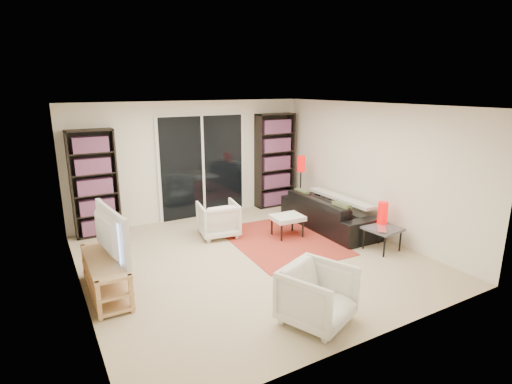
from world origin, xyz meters
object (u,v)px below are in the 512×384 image
Objects in this scene: side_table at (383,230)px; floor_lamp at (301,170)px; bookshelf_right at (275,161)px; tv_stand at (106,275)px; armchair_back at (218,219)px; bookshelf_left at (94,184)px; armchair_front at (317,295)px; sofa at (329,212)px; ottoman at (287,218)px.

floor_lamp reaches higher than side_table.
bookshelf_right is at bearing 108.41° from floor_lamp.
bookshelf_right is 3.20m from side_table.
tv_stand is 2.49m from armchair_back.
bookshelf_right is at bearing -0.00° from bookshelf_left.
bookshelf_right is at bearing 40.93° from armchair_front.
armchair_front reaches higher than sofa.
bookshelf_right is at bearing 4.76° from sofa.
armchair_front is 0.61× the size of floor_lamp.
side_table is at bearing -87.00° from bookshelf_right.
floor_lamp reaches higher than sofa.
bookshelf_left is 4.66m from armchair_front.
bookshelf_right is 2.80× the size of armchair_front.
armchair_back is (2.18, 1.22, 0.06)m from tv_stand.
bookshelf_left is 2.48m from tv_stand.
tv_stand is 0.62× the size of sofa.
bookshelf_left reaches higher than armchair_back.
tv_stand is 4.35m from side_table.
bookshelf_right is 0.73m from floor_lamp.
sofa is at bearing -24.46° from bookshelf_left.
side_table is (4.01, -3.12, -0.62)m from bookshelf_left.
tv_stand is at bearing -170.31° from ottoman.
tv_stand is 1.80× the size of armchair_front.
bookshelf_left is 0.93× the size of bookshelf_right.
armchair_front is (2.01, -1.91, 0.08)m from tv_stand.
bookshelf_left is at bearing 180.00° from bookshelf_right.
bookshelf_left is 2.32m from armchair_back.
bookshelf_left is at bearing 142.16° from side_table.
bookshelf_right is (3.85, -0.00, 0.07)m from bookshelf_left.
sofa is 0.97m from ottoman.
side_table is (4.28, -0.76, 0.10)m from tv_stand.
tv_stand is at bearing 98.73° from sofa.
armchair_back is 1.26m from ottoman.
sofa is 2.88× the size of armchair_front.
side_table is at bearing -10.04° from tv_stand.
ottoman is at bearing -115.54° from bookshelf_right.
tv_stand is 2.33× the size of ottoman.
armchair_back reaches higher than sofa.
side_table is at bearing -37.84° from bookshelf_left.
bookshelf_right reaches higher than tv_stand.
tv_stand is (-0.27, -2.36, -0.71)m from bookshelf_left.
bookshelf_left is 4.40m from sofa.
armchair_front is 4.32m from floor_lamp.
bookshelf_right is 3.65× the size of side_table.
armchair_back is at bearing 73.45° from sofa.
armchair_back reaches higher than tv_stand.
sofa reaches higher than side_table.
bookshelf_left is at bearing 83.50° from tv_stand.
bookshelf_right reaches higher than side_table.
armchair_back is at bearing 29.16° from tv_stand.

